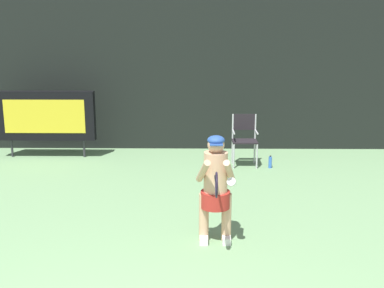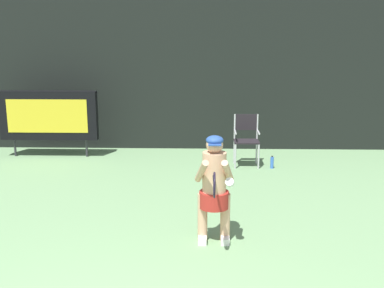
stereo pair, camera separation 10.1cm
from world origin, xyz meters
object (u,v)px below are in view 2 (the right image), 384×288
at_px(scoreboard, 49,116).
at_px(water_bottle, 272,163).
at_px(tennis_racket, 214,184).
at_px(umpire_chair, 246,137).
at_px(tennis_player, 214,186).

relative_size(scoreboard, water_bottle, 8.30).
distance_m(scoreboard, water_bottle, 5.06).
height_order(scoreboard, tennis_racket, scoreboard).
distance_m(umpire_chair, tennis_player, 3.89).
xyz_separation_m(umpire_chair, tennis_racket, (-0.76, -4.31, 0.33)).
bearing_deg(scoreboard, water_bottle, -10.01).
distance_m(tennis_player, tennis_racket, 0.52).
xyz_separation_m(umpire_chair, water_bottle, (0.53, -0.23, -0.50)).
relative_size(scoreboard, tennis_player, 1.53).
xyz_separation_m(scoreboard, tennis_racket, (3.64, -4.95, -0.00)).
bearing_deg(tennis_player, water_bottle, 70.47).
xyz_separation_m(water_bottle, tennis_racket, (-1.28, -4.08, 0.82)).
height_order(scoreboard, water_bottle, scoreboard).
height_order(water_bottle, tennis_player, tennis_player).
height_order(scoreboard, tennis_player, scoreboard).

